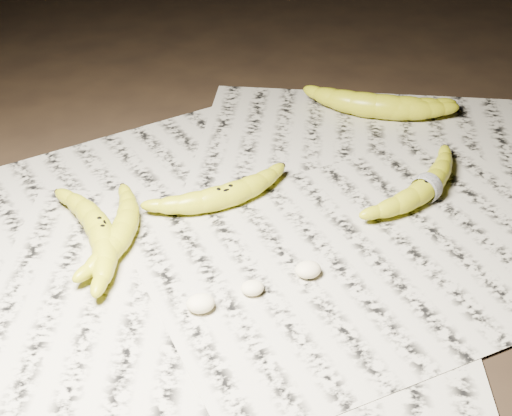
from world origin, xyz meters
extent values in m
plane|color=black|center=(0.00, 0.00, 0.00)|extent=(3.00, 3.00, 0.00)
cube|color=#AFA996|center=(0.01, 0.02, 0.00)|extent=(0.90, 0.70, 0.01)
torus|color=white|center=(0.24, 0.03, 0.02)|extent=(0.03, 0.04, 0.04)
ellipsoid|color=beige|center=(-0.10, -0.12, 0.02)|extent=(0.03, 0.03, 0.02)
ellipsoid|color=beige|center=(-0.03, -0.11, 0.02)|extent=(0.03, 0.02, 0.02)
ellipsoid|color=beige|center=(0.04, -0.09, 0.02)|extent=(0.03, 0.03, 0.02)
camera|label=1|loc=(-0.16, -0.71, 0.57)|focal=50.00mm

